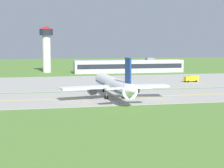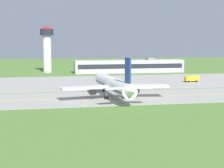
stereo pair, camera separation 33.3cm
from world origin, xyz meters
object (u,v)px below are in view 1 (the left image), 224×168
Objects in this scene: control_tower at (46,44)px; service_truck_fuel at (105,77)px; airplane_lead at (114,85)px; service_truck_baggage at (191,78)px.

service_truck_fuel is at bearing -62.14° from control_tower.
service_truck_baggage is at bearing 41.39° from airplane_lead.
airplane_lead is 50.82m from service_truck_fuel.
airplane_lead is at bearing -138.61° from service_truck_baggage.
service_truck_baggage is at bearing -23.97° from service_truck_fuel.
service_truck_baggage is (40.13, 35.37, -2.60)m from airplane_lead.
airplane_lead is 1.59× the size of control_tower.
control_tower is at bearing 133.80° from service_truck_baggage.
service_truck_fuel is 0.25× the size of control_tower.
control_tower is at bearing 100.28° from airplane_lead.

